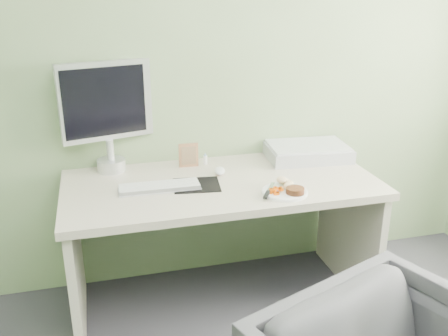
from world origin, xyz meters
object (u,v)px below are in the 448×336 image
object	(u,v)px
plate	(285,192)
monitor	(107,110)
desk	(221,213)
scanner	(307,152)

from	to	relation	value
plate	monitor	world-z (taller)	monitor
plate	monitor	bearing A→B (deg)	145.47
desk	plate	distance (m)	0.39
scanner	monitor	world-z (taller)	monitor
plate	scanner	world-z (taller)	scanner
scanner	plate	bearing A→B (deg)	-120.02
desk	monitor	world-z (taller)	monitor
scanner	monitor	xyz separation A→B (m)	(-1.11, 0.10, 0.29)
desk	scanner	world-z (taller)	scanner
desk	monitor	size ratio (longest dim) A/B	2.74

